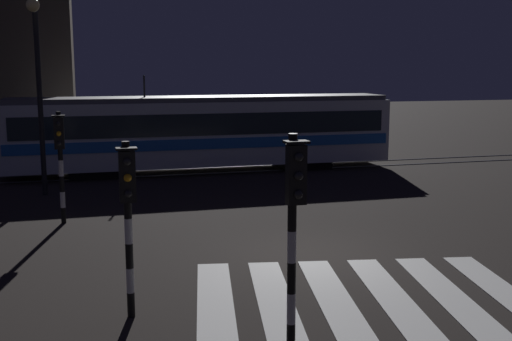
{
  "coord_description": "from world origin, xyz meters",
  "views": [
    {
      "loc": [
        -5.15,
        -13.79,
        4.53
      ],
      "look_at": [
        -0.21,
        4.29,
        1.4
      ],
      "focal_mm": 44.02,
      "sensor_mm": 36.0,
      "label": 1
    }
  ],
  "objects_px": {
    "traffic_light_corner_far_left": "(60,151)",
    "traffic_light_corner_near_left": "(128,204)",
    "street_lamp_trackside_left": "(38,73)",
    "tram": "(203,131)",
    "traffic_light_kerb_mid_left": "(294,213)"
  },
  "relations": [
    {
      "from": "traffic_light_corner_near_left",
      "to": "traffic_light_corner_far_left",
      "type": "relative_size",
      "value": 0.99
    },
    {
      "from": "street_lamp_trackside_left",
      "to": "tram",
      "type": "relative_size",
      "value": 0.4
    },
    {
      "from": "traffic_light_corner_far_left",
      "to": "street_lamp_trackside_left",
      "type": "height_order",
      "value": "street_lamp_trackside_left"
    },
    {
      "from": "traffic_light_corner_near_left",
      "to": "traffic_light_corner_far_left",
      "type": "bearing_deg",
      "value": 100.43
    },
    {
      "from": "tram",
      "to": "traffic_light_corner_far_left",
      "type": "bearing_deg",
      "value": -124.93
    },
    {
      "from": "traffic_light_corner_near_left",
      "to": "traffic_light_corner_far_left",
      "type": "distance_m",
      "value": 7.69
    },
    {
      "from": "traffic_light_corner_near_left",
      "to": "tram",
      "type": "xyz_separation_m",
      "value": [
        4.24,
        15.62,
        -0.38
      ]
    },
    {
      "from": "traffic_light_kerb_mid_left",
      "to": "street_lamp_trackside_left",
      "type": "bearing_deg",
      "value": 107.79
    },
    {
      "from": "traffic_light_corner_near_left",
      "to": "street_lamp_trackside_left",
      "type": "bearing_deg",
      "value": 100.31
    },
    {
      "from": "traffic_light_corner_far_left",
      "to": "traffic_light_corner_near_left",
      "type": "bearing_deg",
      "value": -79.57
    },
    {
      "from": "traffic_light_corner_near_left",
      "to": "traffic_light_corner_far_left",
      "type": "height_order",
      "value": "traffic_light_corner_far_left"
    },
    {
      "from": "traffic_light_kerb_mid_left",
      "to": "street_lamp_trackside_left",
      "type": "relative_size",
      "value": 0.53
    },
    {
      "from": "traffic_light_corner_far_left",
      "to": "tram",
      "type": "distance_m",
      "value": 9.84
    },
    {
      "from": "traffic_light_corner_far_left",
      "to": "traffic_light_kerb_mid_left",
      "type": "bearing_deg",
      "value": -69.03
    },
    {
      "from": "street_lamp_trackside_left",
      "to": "tram",
      "type": "distance_m",
      "value": 7.86
    }
  ]
}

